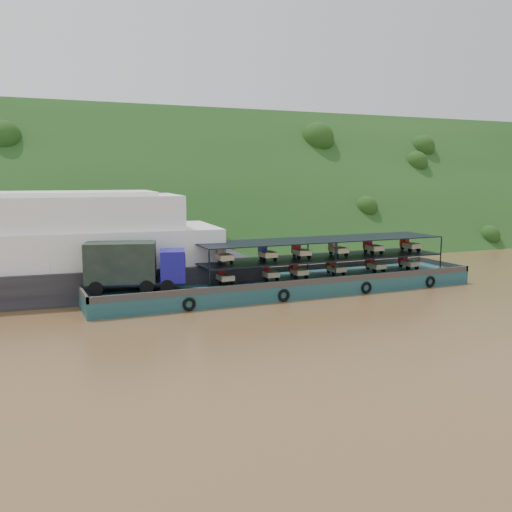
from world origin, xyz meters
name	(u,v)px	position (x,y,z in m)	size (l,w,h in m)	color
ground	(292,296)	(0.00, 0.00, 0.00)	(160.00, 160.00, 0.00)	brown
hillside	(176,248)	(0.00, 36.00, 0.00)	(140.00, 28.00, 28.00)	#163312
cargo_barge	(268,279)	(-1.36, 1.82, 1.28)	(35.00, 7.18, 5.09)	#144048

